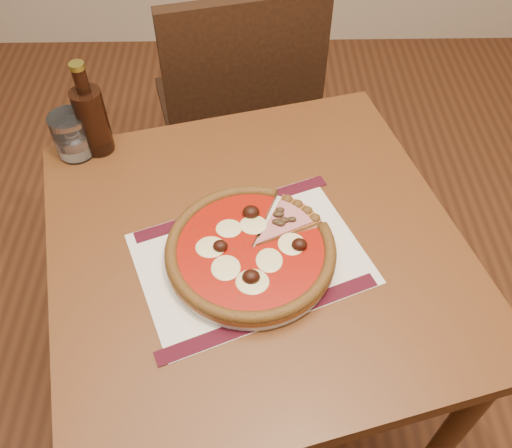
{
  "coord_description": "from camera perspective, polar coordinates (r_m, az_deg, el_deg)",
  "views": [
    {
      "loc": [
        0.46,
        0.35,
        1.59
      ],
      "look_at": [
        0.48,
        1.03,
        0.78
      ],
      "focal_mm": 38.0,
      "sensor_mm": 36.0,
      "label": 1
    }
  ],
  "objects": [
    {
      "name": "chair_far",
      "position": [
        1.72,
        -1.92,
        12.16
      ],
      "size": [
        0.54,
        0.54,
        0.95
      ],
      "rotation": [
        0.0,
        0.0,
        3.38
      ],
      "color": "black",
      "rests_on": "ground"
    },
    {
      "name": "pizza",
      "position": [
        1.02,
        -0.58,
        -2.65
      ],
      "size": [
        0.32,
        0.32,
        0.04
      ],
      "color": "#AF5C2A",
      "rests_on": "plate"
    },
    {
      "name": "table",
      "position": [
        1.15,
        0.02,
        -5.01
      ],
      "size": [
        0.97,
        0.97,
        0.75
      ],
      "rotation": [
        0.0,
        0.0,
        0.25
      ],
      "color": "brown",
      "rests_on": "ground"
    },
    {
      "name": "ham_slice",
      "position": [
        1.07,
        3.35,
        0.45
      ],
      "size": [
        0.13,
        0.13,
        0.02
      ],
      "rotation": [
        0.0,
        0.0,
        0.78
      ],
      "color": "#AF5C2A",
      "rests_on": "plate"
    },
    {
      "name": "plate",
      "position": [
        1.03,
        -0.57,
        -3.31
      ],
      "size": [
        0.32,
        0.32,
        0.02
      ],
      "primitive_type": "cylinder",
      "color": "white",
      "rests_on": "placemat"
    },
    {
      "name": "water_glass",
      "position": [
        1.28,
        -18.79,
        8.85
      ],
      "size": [
        0.1,
        0.1,
        0.1
      ],
      "primitive_type": "cylinder",
      "rotation": [
        0.0,
        0.0,
        0.28
      ],
      "color": "white",
      "rests_on": "table"
    },
    {
      "name": "placemat",
      "position": [
        1.04,
        -0.56,
        -3.64
      ],
      "size": [
        0.5,
        0.43,
        0.0
      ],
      "primitive_type": "cube",
      "rotation": [
        0.0,
        0.0,
        0.38
      ],
      "color": "white",
      "rests_on": "table"
    },
    {
      "name": "bottle",
      "position": [
        1.25,
        -16.89,
        10.63
      ],
      "size": [
        0.07,
        0.07,
        0.22
      ],
      "color": "black",
      "rests_on": "table"
    }
  ]
}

